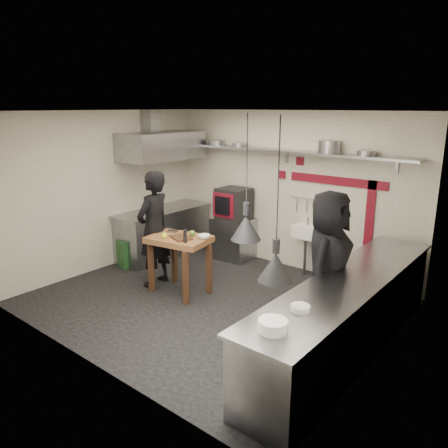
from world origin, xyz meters
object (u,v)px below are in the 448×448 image
Objects in this scene: oven_stand at (234,238)px; chef_right at (327,264)px; green_bin at (129,252)px; combi_oven at (234,203)px; prep_table at (180,265)px; chef_left at (154,229)px.

oven_stand is 0.42× the size of chef_right.
chef_right is (3.95, 0.01, 0.69)m from green_bin.
combi_oven is 1.94m from prep_table.
green_bin is at bearing 160.35° from prep_table.
green_bin is 0.26× the size of chef_left.
green_bin is at bearing 82.14° from chef_right.
combi_oven reaches higher than oven_stand.
prep_table reaches higher than oven_stand.
combi_oven is 0.31× the size of chef_right.
chef_right is (2.70, -1.56, 0.54)m from oven_stand.
prep_table is at bearing 83.74° from chef_left.
green_bin is at bearing -113.72° from chef_left.
oven_stand is at bearing 165.54° from chef_left.
prep_table is 2.42m from chef_right.
combi_oven is 1.16× the size of green_bin.
oven_stand is 0.87× the size of prep_table.
chef_left is 1.00× the size of chef_right.
chef_right is (2.68, -1.52, -0.15)m from combi_oven.
oven_stand is 1.60× the size of green_bin.
prep_table reaches higher than green_bin.
combi_oven reaches higher than prep_table.
combi_oven is at bearing 164.93° from chef_left.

